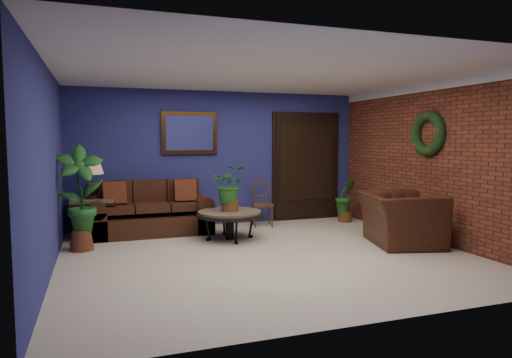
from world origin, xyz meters
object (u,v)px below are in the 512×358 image
object	(u,v)px
table_lamp	(91,173)
armchair	(400,219)
end_table	(92,208)
side_chair	(262,200)
sofa	(151,216)
coffee_table	(230,215)

from	to	relation	value
table_lamp	armchair	bearing A→B (deg)	-25.08
end_table	table_lamp	distance (m)	0.57
table_lamp	side_chair	world-z (taller)	table_lamp
sofa	side_chair	xyz separation A→B (m)	(2.04, 0.04, 0.18)
coffee_table	table_lamp	bearing A→B (deg)	157.00
side_chair	table_lamp	bearing A→B (deg)	-167.77
end_table	coffee_table	bearing A→B (deg)	-23.00
end_table	table_lamp	world-z (taller)	table_lamp
sofa	table_lamp	size ratio (longest dim) A/B	3.09
armchair	table_lamp	bearing A→B (deg)	79.70
armchair	side_chair	bearing A→B (deg)	49.17
sofa	end_table	distance (m)	0.96
end_table	table_lamp	size ratio (longest dim) A/B	1.08
end_table	side_chair	distance (m)	2.98
coffee_table	armchair	world-z (taller)	armchair
coffee_table	table_lamp	size ratio (longest dim) A/B	1.64
sofa	side_chair	distance (m)	2.05
sofa	coffee_table	xyz separation A→B (m)	(1.15, -0.91, 0.10)
side_chair	end_table	bearing A→B (deg)	-167.77
sofa	side_chair	world-z (taller)	sofa
sofa	armchair	world-z (taller)	sofa
table_lamp	sofa	bearing A→B (deg)	1.59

